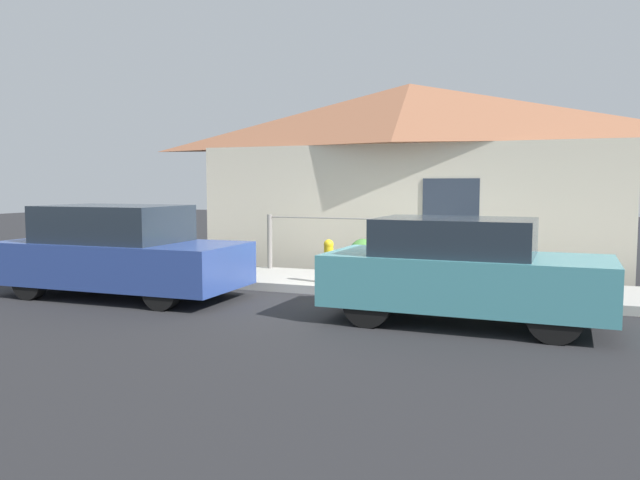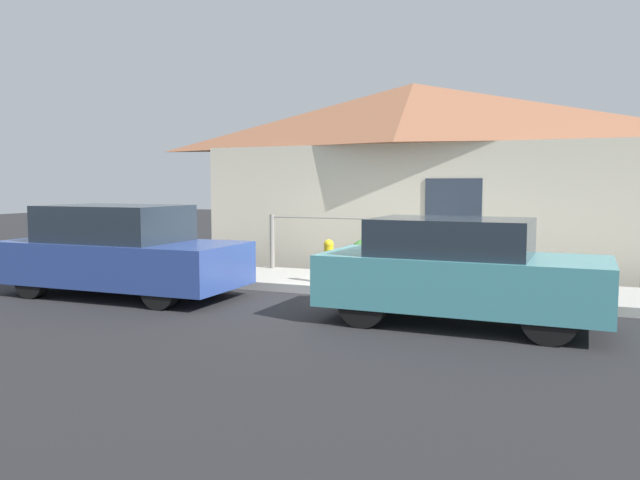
% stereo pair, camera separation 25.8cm
% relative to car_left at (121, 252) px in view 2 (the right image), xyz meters
% --- Properties ---
extents(ground_plane, '(60.00, 60.00, 0.00)m').
position_rel_car_left_xyz_m(ground_plane, '(3.65, 1.30, -0.74)').
color(ground_plane, '#262628').
extents(sidewalk, '(24.00, 1.92, 0.15)m').
position_rel_car_left_xyz_m(sidewalk, '(3.65, 2.27, -0.66)').
color(sidewalk, '#B2AFA8').
rests_on(sidewalk, ground_plane).
extents(house, '(9.21, 2.23, 4.01)m').
position_rel_car_left_xyz_m(house, '(3.65, 4.97, 2.42)').
color(house, beige).
rests_on(house, ground_plane).
extents(fence, '(4.90, 0.10, 1.10)m').
position_rel_car_left_xyz_m(fence, '(3.65, 3.08, 0.02)').
color(fence, gray).
rests_on(fence, sidewalk).
extents(car_left, '(4.06, 1.77, 1.51)m').
position_rel_car_left_xyz_m(car_left, '(0.00, 0.00, 0.00)').
color(car_left, '#2D4793').
rests_on(car_left, ground_plane).
extents(car_right, '(3.70, 1.66, 1.41)m').
position_rel_car_left_xyz_m(car_right, '(5.57, 0.00, -0.03)').
color(car_right, teal).
rests_on(car_right, ground_plane).
extents(fire_hydrant, '(0.39, 0.17, 0.76)m').
position_rel_car_left_xyz_m(fire_hydrant, '(3.04, 1.70, -0.19)').
color(fire_hydrant, yellow).
rests_on(fire_hydrant, sidewalk).
extents(potted_plant_near_hydrant, '(0.54, 0.54, 0.67)m').
position_rel_car_left_xyz_m(potted_plant_near_hydrant, '(3.27, 2.98, -0.21)').
color(potted_plant_near_hydrant, brown).
rests_on(potted_plant_near_hydrant, sidewalk).
extents(potted_plant_by_fence, '(0.38, 0.38, 0.54)m').
position_rel_car_left_xyz_m(potted_plant_by_fence, '(0.69, 2.88, -0.30)').
color(potted_plant_by_fence, slate).
rests_on(potted_plant_by_fence, sidewalk).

